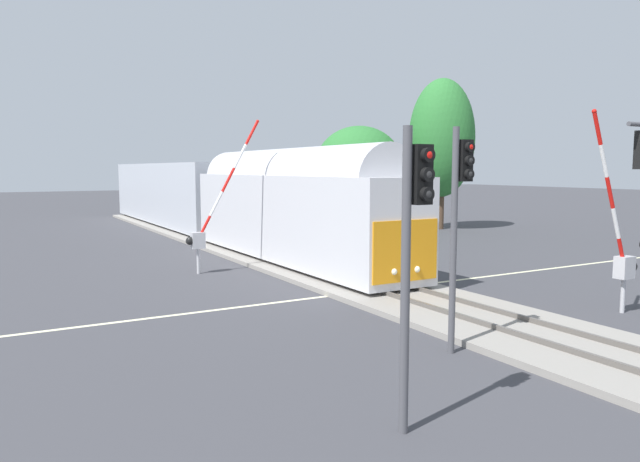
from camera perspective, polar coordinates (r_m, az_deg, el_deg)
ground_plane at (r=22.22m, az=5.54°, el=-5.72°), size 220.00×220.00×0.00m
road_centre_stripe at (r=22.22m, az=5.54°, el=-5.71°), size 44.00×0.20×0.01m
railway_track at (r=22.20m, az=5.55°, el=-5.48°), size 4.40×80.00×0.32m
commuter_train at (r=37.72m, az=-10.17°, el=3.32°), size 3.04×42.00×5.16m
crossing_gate_near at (r=20.53m, az=27.16°, el=-1.67°), size 2.44×0.40×6.24m
crossing_gate_far at (r=25.88m, az=-11.01°, el=0.65°), size 3.45×0.40×6.68m
traffic_signal_near_left at (r=9.94m, az=9.06°, el=0.10°), size 0.53×0.38×5.22m
traffic_signal_far_side at (r=32.34m, az=5.84°, el=4.77°), size 0.53×0.38×5.70m
traffic_signal_median at (r=14.59m, az=13.34°, el=2.64°), size 0.53×0.38×5.52m
oak_far_right at (r=43.74m, az=3.78°, el=6.32°), size 6.42×6.42×7.64m
maple_right_background at (r=45.02m, az=11.70°, el=8.76°), size 4.83×4.83×11.13m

